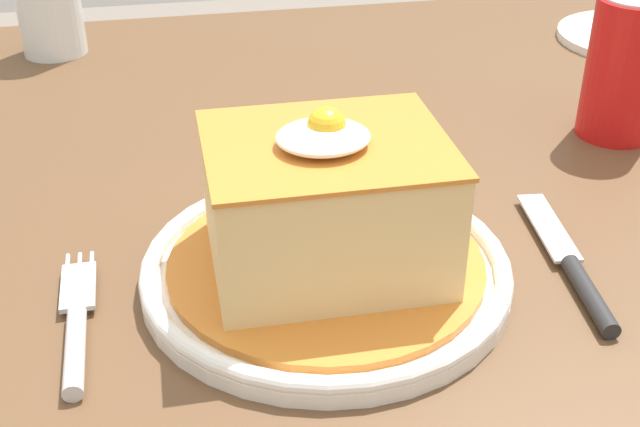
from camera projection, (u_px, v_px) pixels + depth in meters
name	position (u px, v px, depth m)	size (l,w,h in m)	color
dining_table	(358.00, 341.00, 0.65)	(1.32, 1.07, 0.73)	brown
main_plate	(326.00, 269.00, 0.56)	(0.24, 0.24, 0.02)	white
sandwich_meal	(326.00, 211.00, 0.54)	(0.21, 0.21, 0.11)	orange
fork	(76.00, 329.00, 0.51)	(0.02, 0.14, 0.01)	silver
knife	(577.00, 274.00, 0.56)	(0.03, 0.17, 0.01)	#262628
soda_can	(625.00, 68.00, 0.72)	(0.07, 0.07, 0.12)	red
drinking_glass	(50.00, 12.00, 0.91)	(0.07, 0.07, 0.10)	#3F2314
side_plate_fries	(635.00, 36.00, 0.96)	(0.17, 0.17, 0.02)	white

